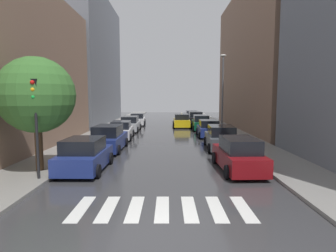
{
  "coord_description": "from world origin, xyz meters",
  "views": [
    {
      "loc": [
        0.19,
        -6.98,
        3.7
      ],
      "look_at": [
        0.11,
        21.55,
        0.71
      ],
      "focal_mm": 29.88,
      "sensor_mm": 36.0,
      "label": 1
    }
  ],
  "objects_px": {
    "parked_car_left_fifth": "(138,119)",
    "taxi_midroad": "(182,121)",
    "parked_car_left_second": "(110,139)",
    "parked_car_right_fourth": "(202,123)",
    "parked_car_left_third": "(122,130)",
    "parked_car_right_third": "(209,129)",
    "parked_car_left_fourth": "(131,124)",
    "parked_car_right_fifth": "(196,118)",
    "parked_car_right_second": "(222,138)",
    "street_tree_left": "(37,95)",
    "lamp_post_right": "(224,88)",
    "parked_car_right_nearest": "(239,155)",
    "parked_car_right_sixth": "(192,116)",
    "traffic_light_left_corner": "(36,107)",
    "parked_car_left_nearest": "(86,155)"
  },
  "relations": [
    {
      "from": "parked_car_left_fifth",
      "to": "taxi_midroad",
      "type": "height_order",
      "value": "taxi_midroad"
    },
    {
      "from": "parked_car_left_second",
      "to": "parked_car_right_fourth",
      "type": "distance_m",
      "value": 14.3
    },
    {
      "from": "parked_car_left_third",
      "to": "parked_car_right_third",
      "type": "relative_size",
      "value": 1.09
    },
    {
      "from": "parked_car_left_fourth",
      "to": "parked_car_right_fifth",
      "type": "height_order",
      "value": "parked_car_right_fifth"
    },
    {
      "from": "parked_car_right_fourth",
      "to": "parked_car_right_fifth",
      "type": "xyz_separation_m",
      "value": [
        0.01,
        6.59,
        0.01
      ]
    },
    {
      "from": "parked_car_left_fourth",
      "to": "parked_car_right_second",
      "type": "xyz_separation_m",
      "value": [
        7.8,
        -10.3,
        0.02
      ]
    },
    {
      "from": "parked_car_left_third",
      "to": "street_tree_left",
      "type": "height_order",
      "value": "street_tree_left"
    },
    {
      "from": "parked_car_left_fifth",
      "to": "parked_car_left_fourth",
      "type": "bearing_deg",
      "value": 176.84
    },
    {
      "from": "parked_car_left_fifth",
      "to": "parked_car_right_fifth",
      "type": "relative_size",
      "value": 1.12
    },
    {
      "from": "street_tree_left",
      "to": "lamp_post_right",
      "type": "height_order",
      "value": "lamp_post_right"
    },
    {
      "from": "parked_car_left_fifth",
      "to": "parked_car_right_second",
      "type": "distance_m",
      "value": 18.7
    },
    {
      "from": "parked_car_right_nearest",
      "to": "parked_car_right_fourth",
      "type": "relative_size",
      "value": 1.0
    },
    {
      "from": "parked_car_right_nearest",
      "to": "parked_car_right_third",
      "type": "relative_size",
      "value": 1.11
    },
    {
      "from": "parked_car_left_fourth",
      "to": "taxi_midroad",
      "type": "height_order",
      "value": "taxi_midroad"
    },
    {
      "from": "parked_car_right_second",
      "to": "parked_car_right_fifth",
      "type": "bearing_deg",
      "value": 2.54
    },
    {
      "from": "parked_car_right_third",
      "to": "street_tree_left",
      "type": "xyz_separation_m",
      "value": [
        -10.0,
        -12.34,
        3.03
      ]
    },
    {
      "from": "parked_car_right_nearest",
      "to": "parked_car_right_fifth",
      "type": "xyz_separation_m",
      "value": [
        0.15,
        23.87,
        0.01
      ]
    },
    {
      "from": "parked_car_left_third",
      "to": "taxi_midroad",
      "type": "distance_m",
      "value": 11.08
    },
    {
      "from": "parked_car_right_fourth",
      "to": "parked_car_right_sixth",
      "type": "relative_size",
      "value": 1.0
    },
    {
      "from": "lamp_post_right",
      "to": "parked_car_right_third",
      "type": "bearing_deg",
      "value": -130.62
    },
    {
      "from": "parked_car_right_nearest",
      "to": "parked_car_left_third",
      "type": "bearing_deg",
      "value": 33.81
    },
    {
      "from": "parked_car_right_second",
      "to": "taxi_midroad",
      "type": "relative_size",
      "value": 1.04
    },
    {
      "from": "parked_car_right_third",
      "to": "parked_car_right_nearest",
      "type": "bearing_deg",
      "value": 179.97
    },
    {
      "from": "parked_car_left_third",
      "to": "parked_car_right_fifth",
      "type": "bearing_deg",
      "value": -33.22
    },
    {
      "from": "traffic_light_left_corner",
      "to": "parked_car_right_fourth",
      "type": "bearing_deg",
      "value": 64.07
    },
    {
      "from": "taxi_midroad",
      "to": "traffic_light_left_corner",
      "type": "distance_m",
      "value": 23.35
    },
    {
      "from": "parked_car_left_fourth",
      "to": "traffic_light_left_corner",
      "type": "distance_m",
      "value": 18.28
    },
    {
      "from": "parked_car_left_second",
      "to": "parked_car_right_second",
      "type": "xyz_separation_m",
      "value": [
        7.84,
        0.58,
        -0.03
      ]
    },
    {
      "from": "parked_car_right_third",
      "to": "parked_car_right_second",
      "type": "bearing_deg",
      "value": -179.02
    },
    {
      "from": "parked_car_left_fourth",
      "to": "street_tree_left",
      "type": "distance_m",
      "value": 16.99
    },
    {
      "from": "parked_car_right_second",
      "to": "parked_car_right_fifth",
      "type": "distance_m",
      "value": 18.01
    },
    {
      "from": "parked_car_right_second",
      "to": "parked_car_right_nearest",
      "type": "bearing_deg",
      "value": -179.72
    },
    {
      "from": "parked_car_left_third",
      "to": "parked_car_right_fifth",
      "type": "distance_m",
      "value": 15.31
    },
    {
      "from": "parked_car_left_second",
      "to": "parked_car_right_sixth",
      "type": "bearing_deg",
      "value": -17.04
    },
    {
      "from": "taxi_midroad",
      "to": "traffic_light_left_corner",
      "type": "bearing_deg",
      "value": 161.59
    },
    {
      "from": "street_tree_left",
      "to": "traffic_light_left_corner",
      "type": "xyz_separation_m",
      "value": [
        0.61,
        -1.45,
        -0.49
      ]
    },
    {
      "from": "parked_car_right_fifth",
      "to": "taxi_midroad",
      "type": "xyz_separation_m",
      "value": [
        -2.04,
        -3.71,
        -0.03
      ]
    },
    {
      "from": "parked_car_left_nearest",
      "to": "traffic_light_left_corner",
      "type": "xyz_separation_m",
      "value": [
        -1.47,
        -1.86,
        2.51
      ]
    },
    {
      "from": "parked_car_left_fifth",
      "to": "parked_car_right_nearest",
      "type": "bearing_deg",
      "value": -164.54
    },
    {
      "from": "parked_car_right_sixth",
      "to": "taxi_midroad",
      "type": "xyz_separation_m",
      "value": [
        -2.03,
        -9.42,
        0.03
      ]
    },
    {
      "from": "parked_car_left_second",
      "to": "taxi_midroad",
      "type": "relative_size",
      "value": 1.05
    },
    {
      "from": "parked_car_right_fifth",
      "to": "parked_car_right_sixth",
      "type": "xyz_separation_m",
      "value": [
        -0.01,
        5.71,
        -0.06
      ]
    },
    {
      "from": "parked_car_left_nearest",
      "to": "parked_car_right_nearest",
      "type": "relative_size",
      "value": 0.92
    },
    {
      "from": "parked_car_left_third",
      "to": "taxi_midroad",
      "type": "bearing_deg",
      "value": -33.9
    },
    {
      "from": "parked_car_left_second",
      "to": "taxi_midroad",
      "type": "bearing_deg",
      "value": -20.38
    },
    {
      "from": "parked_car_right_second",
      "to": "street_tree_left",
      "type": "relative_size",
      "value": 0.85
    },
    {
      "from": "parked_car_right_second",
      "to": "traffic_light_left_corner",
      "type": "bearing_deg",
      "value": 131.81
    },
    {
      "from": "parked_car_left_fourth",
      "to": "lamp_post_right",
      "type": "bearing_deg",
      "value": -104.52
    },
    {
      "from": "parked_car_right_second",
      "to": "parked_car_right_third",
      "type": "relative_size",
      "value": 1.14
    },
    {
      "from": "street_tree_left",
      "to": "lamp_post_right",
      "type": "relative_size",
      "value": 0.71
    }
  ]
}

